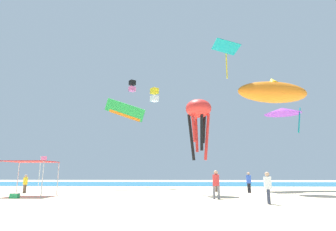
{
  "coord_description": "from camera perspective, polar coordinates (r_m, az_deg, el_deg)",
  "views": [
    {
      "loc": [
        2.84,
        -18.57,
        1.66
      ],
      "look_at": [
        1.73,
        6.53,
        6.91
      ],
      "focal_mm": 29.77,
      "sensor_mm": 36.0,
      "label": 1
    }
  ],
  "objects": [
    {
      "name": "person_leftmost",
      "position": [
        19.48,
        9.8,
        -13.28
      ],
      "size": [
        0.46,
        0.45,
        1.88
      ],
      "rotation": [
        0.0,
        0.0,
        5.8
      ],
      "color": "slate",
      "rests_on": "ground"
    },
    {
      "name": "banner_flag",
      "position": [
        29.14,
        -24.65,
        -10.1
      ],
      "size": [
        0.61,
        0.06,
        3.26
      ],
      "color": "silver",
      "rests_on": "ground"
    },
    {
      "name": "ground",
      "position": [
        18.86,
        -6.41,
        -16.94
      ],
      "size": [
        110.0,
        110.0,
        0.1
      ],
      "primitive_type": "cube",
      "color": "beige"
    },
    {
      "name": "kite_octopus_red",
      "position": [
        24.04,
        6.27,
        0.78
      ],
      "size": [
        3.12,
        3.12,
        5.21
      ],
      "rotation": [
        0.0,
        0.0,
        3.93
      ],
      "color": "red"
    },
    {
      "name": "ocean_strip",
      "position": [
        47.76,
        -0.9,
        -13.78
      ],
      "size": [
        110.0,
        19.72,
        0.03
      ],
      "primitive_type": "cube",
      "color": "#1E6B93",
      "rests_on": "ground"
    },
    {
      "name": "kite_inflatable_orange",
      "position": [
        34.85,
        20.69,
        4.51
      ],
      "size": [
        9.06,
        4.83,
        3.58
      ],
      "rotation": [
        0.0,
        0.0,
        0.2
      ],
      "color": "orange"
    },
    {
      "name": "kite_delta_purple",
      "position": [
        26.69,
        22.41,
        0.87
      ],
      "size": [
        4.41,
        4.41,
        2.45
      ],
      "rotation": [
        0.0,
        0.0,
        2.42
      ],
      "color": "purple"
    },
    {
      "name": "kite_box_black",
      "position": [
        43.19,
        -7.34,
        6.02
      ],
      "size": [
        1.15,
        1.15,
        1.72
      ],
      "rotation": [
        0.0,
        0.0,
        3.9
      ],
      "color": "black"
    },
    {
      "name": "kite_box_yellow",
      "position": [
        36.35,
        -2.8,
        4.26
      ],
      "size": [
        1.18,
        1.18,
        1.76
      ],
      "rotation": [
        0.0,
        0.0,
        5.42
      ],
      "color": "yellow"
    },
    {
      "name": "cooler_box",
      "position": [
        22.36,
        -28.88,
        -14.2
      ],
      "size": [
        0.57,
        0.37,
        0.35
      ],
      "color": "#1E8C4C",
      "rests_on": "ground"
    },
    {
      "name": "canopy_tent",
      "position": [
        24.1,
        -26.27,
        -8.73
      ],
      "size": [
        3.37,
        2.62,
        2.59
      ],
      "color": "#B2B2B7",
      "rests_on": "ground"
    },
    {
      "name": "person_central",
      "position": [
        27.28,
        9.93,
        -12.85
      ],
      "size": [
        0.44,
        0.44,
        1.84
      ],
      "rotation": [
        0.0,
        0.0,
        4.09
      ],
      "color": "brown",
      "rests_on": "ground"
    },
    {
      "name": "kite_parafoil_green",
      "position": [
        32.52,
        -8.85,
        1.08
      ],
      "size": [
        4.92,
        1.3,
        3.02
      ],
      "rotation": [
        0.0,
        0.0,
        6.14
      ],
      "color": "green"
    },
    {
      "name": "kite_diamond_teal",
      "position": [
        36.33,
        11.76,
        13.27
      ],
      "size": [
        3.31,
        3.38,
        4.55
      ],
      "rotation": [
        0.0,
        0.0,
        4.83
      ],
      "color": "teal"
    },
    {
      "name": "person_far_shore",
      "position": [
        28.12,
        -27.18,
        -12.04
      ],
      "size": [
        0.37,
        0.42,
        1.57
      ],
      "rotation": [
        0.0,
        0.0,
        4.74
      ],
      "color": "brown",
      "rests_on": "ground"
    },
    {
      "name": "person_near_tent",
      "position": [
        17.03,
        19.76,
        -13.25
      ],
      "size": [
        0.42,
        0.46,
        1.76
      ],
      "rotation": [
        0.0,
        0.0,
        1.38
      ],
      "color": "#33384C",
      "rests_on": "ground"
    },
    {
      "name": "person_rightmost",
      "position": [
        26.27,
        16.2,
        -12.68
      ],
      "size": [
        0.42,
        0.42,
        1.79
      ],
      "rotation": [
        0.0,
        0.0,
        0.88
      ],
      "color": "black",
      "rests_on": "ground"
    }
  ]
}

